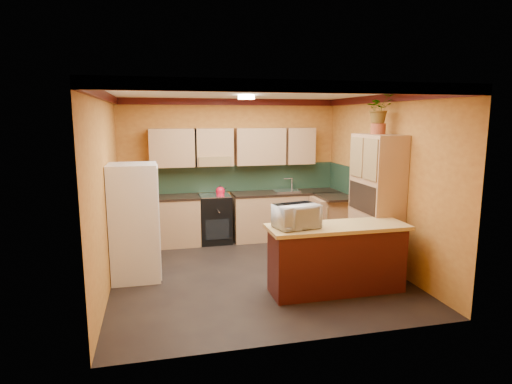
# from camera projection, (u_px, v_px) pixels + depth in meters

# --- Properties ---
(room_shell) EXTENTS (4.24, 4.24, 2.72)m
(room_shell) POSITION_uv_depth(u_px,v_px,m) (252.00, 135.00, 6.46)
(room_shell) COLOR black
(room_shell) RESTS_ON ground
(base_cabinets_back) EXTENTS (3.65, 0.60, 0.88)m
(base_cabinets_back) POSITION_uv_depth(u_px,v_px,m) (247.00, 218.00, 8.25)
(base_cabinets_back) COLOR tan
(base_cabinets_back) RESTS_ON ground
(countertop_back) EXTENTS (3.65, 0.62, 0.04)m
(countertop_back) POSITION_uv_depth(u_px,v_px,m) (247.00, 194.00, 8.17)
(countertop_back) COLOR black
(countertop_back) RESTS_ON base_cabinets_back
(stove) EXTENTS (0.58, 0.58, 0.91)m
(stove) POSITION_uv_depth(u_px,v_px,m) (215.00, 219.00, 8.11)
(stove) COLOR black
(stove) RESTS_ON ground
(kettle) EXTENTS (0.22, 0.22, 0.18)m
(kettle) POSITION_uv_depth(u_px,v_px,m) (220.00, 191.00, 7.99)
(kettle) COLOR red
(kettle) RESTS_ON stove
(sink) EXTENTS (0.48, 0.40, 0.03)m
(sink) POSITION_uv_depth(u_px,v_px,m) (286.00, 191.00, 8.34)
(sink) COLOR silver
(sink) RESTS_ON countertop_back
(base_cabinets_right) EXTENTS (0.60, 0.80, 0.88)m
(base_cabinets_right) POSITION_uv_depth(u_px,v_px,m) (335.00, 221.00, 7.98)
(base_cabinets_right) COLOR tan
(base_cabinets_right) RESTS_ON ground
(countertop_right) EXTENTS (0.62, 0.80, 0.04)m
(countertop_right) POSITION_uv_depth(u_px,v_px,m) (335.00, 197.00, 7.90)
(countertop_right) COLOR black
(countertop_right) RESTS_ON base_cabinets_right
(fridge) EXTENTS (0.68, 0.66, 1.70)m
(fridge) POSITION_uv_depth(u_px,v_px,m) (135.00, 222.00, 6.20)
(fridge) COLOR white
(fridge) RESTS_ON ground
(pantry) EXTENTS (0.48, 0.90, 2.10)m
(pantry) POSITION_uv_depth(u_px,v_px,m) (376.00, 203.00, 6.55)
(pantry) COLOR tan
(pantry) RESTS_ON ground
(fern_pot) EXTENTS (0.22, 0.22, 0.16)m
(fern_pot) POSITION_uv_depth(u_px,v_px,m) (378.00, 129.00, 6.41)
(fern_pot) COLOR brown
(fern_pot) RESTS_ON pantry
(fern) EXTENTS (0.46, 0.42, 0.44)m
(fern) POSITION_uv_depth(u_px,v_px,m) (379.00, 108.00, 6.35)
(fern) COLOR tan
(fern) RESTS_ON fern_pot
(breakfast_bar) EXTENTS (1.80, 0.55, 0.88)m
(breakfast_bar) POSITION_uv_depth(u_px,v_px,m) (337.00, 260.00, 5.79)
(breakfast_bar) COLOR #491113
(breakfast_bar) RESTS_ON ground
(bar_top) EXTENTS (1.90, 0.65, 0.05)m
(bar_top) POSITION_uv_depth(u_px,v_px,m) (338.00, 227.00, 5.71)
(bar_top) COLOR #D6B868
(bar_top) RESTS_ON breakfast_bar
(microwave) EXTENTS (0.62, 0.49, 0.31)m
(microwave) POSITION_uv_depth(u_px,v_px,m) (296.00, 216.00, 5.54)
(microwave) COLOR white
(microwave) RESTS_ON bar_top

